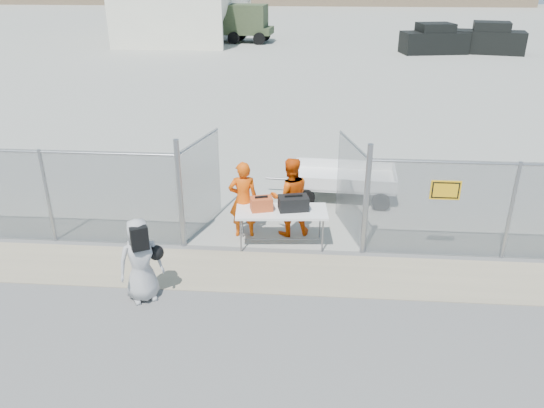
# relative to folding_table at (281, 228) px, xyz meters

# --- Properties ---
(ground) EXTENTS (160.00, 160.00, 0.00)m
(ground) POSITION_rel_folding_table_xyz_m (-0.20, -2.21, -0.43)
(ground) COLOR #4F4F4F
(tarmac_inside) EXTENTS (160.00, 80.00, 0.01)m
(tarmac_inside) POSITION_rel_folding_table_xyz_m (-0.20, 39.79, -0.42)
(tarmac_inside) COLOR gray
(tarmac_inside) RESTS_ON ground
(dirt_strip) EXTENTS (44.00, 1.60, 0.01)m
(dirt_strip) POSITION_rel_folding_table_xyz_m (-0.20, -1.21, -0.42)
(dirt_strip) COLOR tan
(dirt_strip) RESTS_ON ground
(chain_link_fence) EXTENTS (40.00, 0.20, 2.20)m
(chain_link_fence) POSITION_rel_folding_table_xyz_m (-0.20, -0.21, 0.67)
(chain_link_fence) COLOR gray
(chain_link_fence) RESTS_ON ground
(folding_table) EXTENTS (2.07, 0.99, 0.85)m
(folding_table) POSITION_rel_folding_table_xyz_m (0.00, 0.00, 0.00)
(folding_table) COLOR white
(folding_table) RESTS_ON ground
(orange_bag) EXTENTS (0.54, 0.43, 0.29)m
(orange_bag) POSITION_rel_folding_table_xyz_m (-0.45, -0.01, 0.57)
(orange_bag) COLOR #D25124
(orange_bag) RESTS_ON folding_table
(black_duffel) EXTENTS (0.71, 0.51, 0.31)m
(black_duffel) POSITION_rel_folding_table_xyz_m (0.26, 0.06, 0.58)
(black_duffel) COLOR black
(black_duffel) RESTS_ON folding_table
(security_worker_left) EXTENTS (0.73, 0.54, 1.83)m
(security_worker_left) POSITION_rel_folding_table_xyz_m (-0.90, 0.39, 0.49)
(security_worker_left) COLOR #E54E07
(security_worker_left) RESTS_ON ground
(security_worker_right) EXTENTS (1.06, 0.92, 1.88)m
(security_worker_right) POSITION_rel_folding_table_xyz_m (0.16, 0.56, 0.51)
(security_worker_right) COLOR #E54E07
(security_worker_right) RESTS_ON ground
(visitor) EXTENTS (0.96, 0.85, 1.65)m
(visitor) POSITION_rel_folding_table_xyz_m (-2.47, -2.30, 0.40)
(visitor) COLOR #A5A5A5
(visitor) RESTS_ON ground
(utility_trailer) EXTENTS (3.63, 2.03, 0.86)m
(utility_trailer) POSITION_rel_folding_table_xyz_m (1.52, 2.83, 0.00)
(utility_trailer) COLOR white
(utility_trailer) RESTS_ON ground
(military_truck) EXTENTS (6.24, 2.79, 2.89)m
(military_truck) POSITION_rel_folding_table_xyz_m (-5.82, 33.49, 1.02)
(military_truck) COLOR #39462A
(military_truck) RESTS_ON ground
(parked_vehicle_near) EXTENTS (4.73, 2.80, 2.01)m
(parked_vehicle_near) POSITION_rel_folding_table_xyz_m (8.96, 28.72, 0.58)
(parked_vehicle_near) COLOR black
(parked_vehicle_near) RESTS_ON ground
(parked_vehicle_mid) EXTENTS (4.95, 3.02, 2.09)m
(parked_vehicle_mid) POSITION_rel_folding_table_xyz_m (12.87, 29.09, 0.62)
(parked_vehicle_mid) COLOR black
(parked_vehicle_mid) RESTS_ON ground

